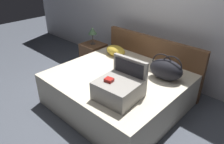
% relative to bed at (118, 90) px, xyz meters
% --- Properties ---
extents(ground_plane, '(12.00, 12.00, 0.00)m').
position_rel_bed_xyz_m(ground_plane, '(0.00, -0.40, -0.26)').
color(ground_plane, '#4C515B').
extents(back_wall, '(8.00, 0.10, 2.60)m').
position_rel_bed_xyz_m(back_wall, '(0.00, 1.25, 1.04)').
color(back_wall, silver).
rests_on(back_wall, ground).
extents(bed, '(1.84, 1.68, 0.51)m').
position_rel_bed_xyz_m(bed, '(0.00, 0.00, 0.00)').
color(bed, beige).
rests_on(bed, ground).
extents(headboard, '(1.87, 0.08, 0.88)m').
position_rel_bed_xyz_m(headboard, '(0.00, 0.88, 0.18)').
color(headboard, brown).
rests_on(headboard, ground).
extents(hard_case_large, '(0.52, 0.54, 0.46)m').
position_rel_bed_xyz_m(hard_case_large, '(0.39, -0.41, 0.40)').
color(hard_case_large, gray).
rests_on(hard_case_large, bed).
extents(duffel_bag, '(0.51, 0.36, 0.37)m').
position_rel_bed_xyz_m(duffel_bag, '(0.56, 0.38, 0.41)').
color(duffel_bag, black).
rests_on(duffel_bag, bed).
extents(pillow_near_headboard, '(0.41, 0.27, 0.18)m').
position_rel_bed_xyz_m(pillow_near_headboard, '(-0.52, 0.51, 0.34)').
color(pillow_near_headboard, gold).
rests_on(pillow_near_headboard, bed).
extents(nightstand, '(0.44, 0.40, 0.53)m').
position_rel_bed_xyz_m(nightstand, '(-1.20, 0.59, 0.01)').
color(nightstand, brown).
rests_on(nightstand, ground).
extents(table_lamp, '(0.17, 0.17, 0.34)m').
position_rel_bed_xyz_m(table_lamp, '(-1.20, 0.59, 0.53)').
color(table_lamp, '#3F3833').
rests_on(table_lamp, nightstand).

